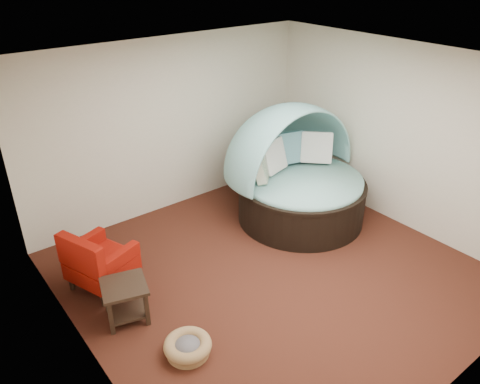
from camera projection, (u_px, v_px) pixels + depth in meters
floor at (272, 272)px, 6.39m from camera, size 5.00×5.00×0.00m
wall_back at (171, 126)px, 7.48m from camera, size 5.00×0.00×5.00m
wall_front at (471, 283)px, 4.00m from camera, size 5.00×0.00×5.00m
wall_left at (77, 254)px, 4.37m from camera, size 0.00×5.00×5.00m
wall_right at (398, 136)px, 7.10m from camera, size 0.00×5.00×5.00m
ceiling at (280, 66)px, 5.09m from camera, size 5.00×5.00×0.00m
canopy_daybed at (297, 168)px, 7.36m from camera, size 2.18×2.03×1.86m
pet_basket at (188, 347)px, 5.08m from camera, size 0.66×0.66×0.18m
red_armchair at (98, 262)px, 5.95m from camera, size 0.93×0.93×0.86m
side_table at (125, 297)px, 5.47m from camera, size 0.63×0.63×0.49m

